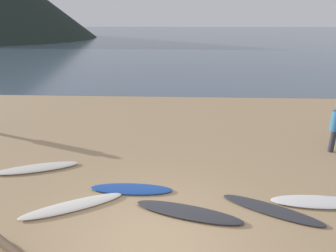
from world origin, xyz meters
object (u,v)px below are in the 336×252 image
Objects in this scene: surfboard_2 at (73,206)px; surfboard_6 at (318,202)px; surfboard_4 at (188,212)px; surfboard_3 at (131,189)px; person_1 at (336,125)px; surfboard_1 at (37,168)px; surfboard_5 at (271,210)px.

surfboard_2 is 5.75m from surfboard_6.
surfboard_4 is at bearing -30.54° from surfboard_2.
surfboard_6 is (4.49, -0.38, 0.00)m from surfboard_3.
person_1 is (7.36, 3.41, 0.89)m from surfboard_2.
person_1 is at bearing -8.89° from surfboard_1.
surfboard_2 is 1.02× the size of surfboard_5.
surfboard_5 is 4.46m from person_1.
surfboard_6 reaches higher than surfboard_2.
surfboard_4 is (4.30, -1.91, 0.00)m from surfboard_1.
person_1 is (1.63, 3.00, 0.89)m from surfboard_6.
surfboard_4 is 1.13× the size of surfboard_6.
person_1 reaches higher than surfboard_4.
surfboard_1 is 2.43m from surfboard_2.
surfboard_2 is 0.95× the size of surfboard_4.
surfboard_3 is 1.69m from surfboard_4.
surfboard_1 is at bearing 37.73° from person_1.
surfboard_2 is at bearing -151.03° from surfboard_5.
surfboard_3 is at bearing 50.65° from person_1.
surfboard_4 reaches higher than surfboard_3.
surfboard_1 reaches higher than surfboard_6.
surfboard_2 is (1.65, -1.78, -0.00)m from surfboard_1.
surfboard_4 is at bearing -31.83° from surfboard_3.
surfboard_1 is 6.43m from surfboard_5.
surfboard_1 is 4.71m from surfboard_4.
surfboard_3 is (2.89, -0.99, -0.01)m from surfboard_1.
surfboard_4 is 5.95m from person_1.
surfboard_1 is at bearing 170.74° from surfboard_6.
surfboard_6 is (7.38, -1.37, -0.00)m from surfboard_1.
surfboard_5 is (4.56, 0.07, -0.01)m from surfboard_2.
surfboard_6 is 3.53m from person_1.
surfboard_4 is at bearing 64.47° from person_1.
person_1 is (2.80, 3.35, 0.90)m from surfboard_5.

